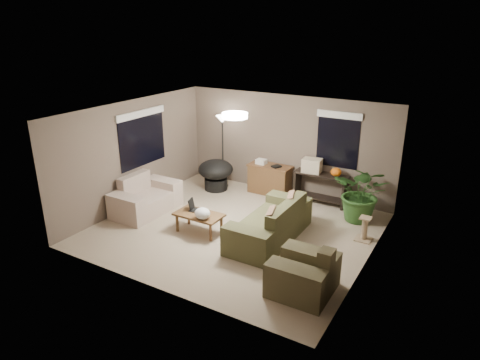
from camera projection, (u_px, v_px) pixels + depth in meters
The scene contains 20 objects.
room_shell at pixel (235, 174), 8.65m from camera, with size 5.50×5.50×5.50m.
main_sofa at pixel (272, 226), 8.57m from camera, with size 0.95×2.20×0.85m.
throw_pillows at pixel (284, 212), 8.33m from camera, with size 0.36×1.40×0.47m.
loveseat at pixel (145, 199), 9.85m from camera, with size 0.90×1.60×0.85m.
armchair at pixel (304, 275), 6.89m from camera, with size 0.95×1.00×0.85m.
coffee_table at pixel (199, 216), 8.83m from camera, with size 1.00×0.55×0.42m.
laptop at pixel (195, 208), 8.95m from camera, with size 0.40×0.27×0.24m.
plastic_bag at pixel (202, 213), 8.55m from camera, with size 0.33×0.29×0.23m, color white.
desk at pixel (270, 179), 10.87m from camera, with size 1.10×0.50×0.75m.
desk_papers at pixel (264, 163), 10.79m from camera, with size 0.71×0.29×0.12m.
console_table at pixel (321, 186), 10.25m from camera, with size 1.30×0.40×0.75m.
pumpkin at pixel (336, 172), 9.94m from camera, with size 0.25×0.25×0.20m, color orange.
cardboard_box at pixel (312, 165), 10.21m from camera, with size 0.44×0.33×0.33m, color beige.
papasan_chair at pixel (216, 172), 11.10m from camera, with size 1.12×1.12×0.80m.
floor_lamp at pixel (222, 128), 10.93m from camera, with size 0.32×0.32×1.91m.
ceiling_fixture at pixel (235, 116), 8.23m from camera, with size 0.50×0.50×0.10m, color white.
houseplant at pixel (362, 199), 9.30m from camera, with size 1.18×1.31×1.02m, color #2D5923.
cat_scratching_post at pixel (364, 230), 8.56m from camera, with size 0.32×0.32×0.50m.
window_left at pixel (142, 129), 10.00m from camera, with size 0.05×1.56×1.33m.
window_back at pixel (338, 130), 9.85m from camera, with size 1.06×0.05×1.33m.
Camera 1 is at (4.21, -6.99, 4.12)m, focal length 32.00 mm.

